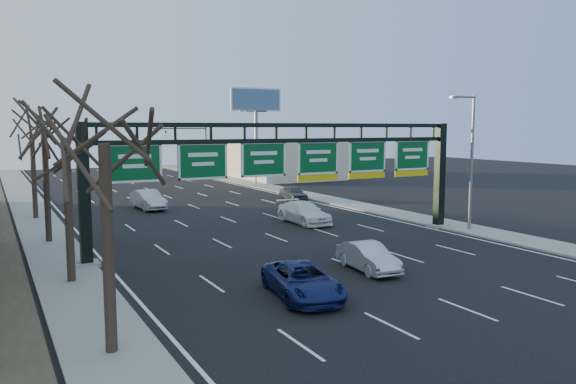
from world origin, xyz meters
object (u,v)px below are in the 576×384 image
car_blue_suv (303,280)px  car_white_wagon (304,213)px  sign_gantry (294,166)px  car_silver_sedan (368,257)px

car_blue_suv → car_white_wagon: car_white_wagon is taller
sign_gantry → car_white_wagon: 8.14m
car_silver_sedan → car_white_wagon: bearing=78.5°
car_blue_suv → car_silver_sedan: bearing=33.6°
car_blue_suv → car_white_wagon: size_ratio=0.95×
car_blue_suv → car_silver_sedan: 5.38m
sign_gantry → car_silver_sedan: size_ratio=5.99×
car_silver_sedan → car_blue_suv: bearing=-150.3°
car_silver_sedan → sign_gantry: bearing=95.7°
car_blue_suv → car_white_wagon: 17.95m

